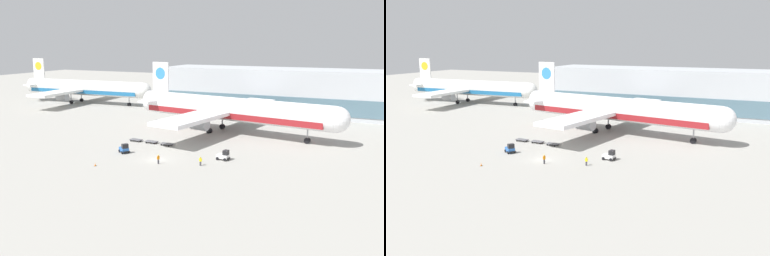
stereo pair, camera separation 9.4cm
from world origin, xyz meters
TOP-DOWN VIEW (x-y plane):
  - ground_plane at (0.00, 0.00)m, footprint 400.00×400.00m
  - terminal_building at (14.78, 66.47)m, footprint 90.00×18.20m
  - airplane_main at (3.42, 29.46)m, footprint 57.78×48.66m
  - airplane_distant at (-63.23, 55.73)m, footprint 55.06×45.80m
  - baggage_tug_foreground at (11.63, 5.55)m, footprint 2.59×1.87m
  - baggage_tug_mid at (-8.76, 1.79)m, footprint 2.81×2.62m
  - baggage_dolly_lead at (-12.19, 11.64)m, footprint 3.74×1.67m
  - baggage_dolly_second at (-8.03, 11.55)m, footprint 3.74×1.67m
  - baggage_dolly_third at (-3.91, 11.08)m, footprint 3.74×1.67m
  - ground_crew_near at (9.17, 0.08)m, footprint 0.57×0.25m
  - ground_crew_far at (1.56, -2.21)m, footprint 0.37×0.51m
  - traffic_cone_near at (-8.32, -8.33)m, footprint 0.40×0.40m

SIDE VIEW (x-z plane):
  - ground_plane at x=0.00m, z-range 0.00..0.00m
  - traffic_cone_near at x=-8.32m, z-range -0.01..0.61m
  - baggage_dolly_lead at x=-12.19m, z-range 0.15..0.63m
  - baggage_dolly_second at x=-8.03m, z-range 0.15..0.63m
  - baggage_dolly_third at x=-3.91m, z-range 0.15..0.63m
  - baggage_tug_foreground at x=11.63m, z-range -0.12..1.88m
  - baggage_tug_mid at x=-8.76m, z-range -0.12..1.88m
  - ground_crew_near at x=9.17m, z-range 0.14..1.84m
  - ground_crew_far at x=1.56m, z-range 0.17..1.97m
  - airplane_distant at x=-63.23m, z-range -2.52..13.59m
  - airplane_main at x=3.42m, z-range -2.66..14.34m
  - terminal_building at x=14.78m, z-range -0.01..13.99m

